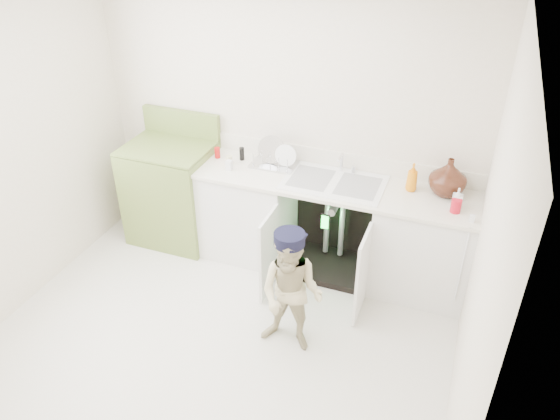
# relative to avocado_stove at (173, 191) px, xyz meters

# --- Properties ---
(ground) EXTENTS (3.50, 3.50, 0.00)m
(ground) POSITION_rel_avocado_stove_xyz_m (1.04, -1.18, -0.51)
(ground) COLOR beige
(ground) RESTS_ON ground
(room_shell) EXTENTS (6.00, 5.50, 1.26)m
(room_shell) POSITION_rel_avocado_stove_xyz_m (1.04, -1.18, 0.74)
(room_shell) COLOR beige
(room_shell) RESTS_ON ground
(counter_run) EXTENTS (2.44, 1.02, 1.21)m
(counter_run) POSITION_rel_avocado_stove_xyz_m (1.61, 0.03, -0.04)
(counter_run) COLOR white
(counter_run) RESTS_ON ground
(avocado_stove) EXTENTS (0.79, 0.65, 1.23)m
(avocado_stove) POSITION_rel_avocado_stove_xyz_m (0.00, 0.00, 0.00)
(avocado_stove) COLOR olive
(avocado_stove) RESTS_ON ground
(repair_worker) EXTENTS (0.50, 0.90, 1.02)m
(repair_worker) POSITION_rel_avocado_stove_xyz_m (1.58, -1.02, 0.01)
(repair_worker) COLOR #CBB992
(repair_worker) RESTS_ON ground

